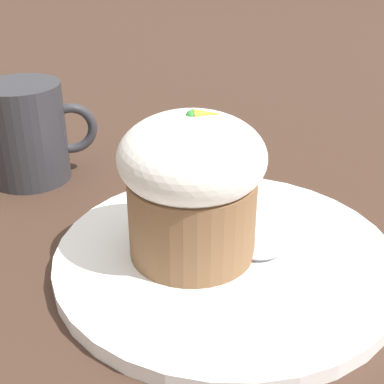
# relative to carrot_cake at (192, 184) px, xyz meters

# --- Properties ---
(ground_plane) EXTENTS (4.00, 4.00, 0.00)m
(ground_plane) POSITION_rel_carrot_cake_xyz_m (0.03, -0.01, -0.07)
(ground_plane) COLOR #3D281E
(dessert_plate) EXTENTS (0.27, 0.27, 0.01)m
(dessert_plate) POSITION_rel_carrot_cake_xyz_m (0.03, -0.01, -0.07)
(dessert_plate) COLOR white
(dessert_plate) RESTS_ON ground_plane
(carrot_cake) EXTENTS (0.11, 0.11, 0.12)m
(carrot_cake) POSITION_rel_carrot_cake_xyz_m (0.00, 0.00, 0.00)
(carrot_cake) COLOR brown
(carrot_cake) RESTS_ON dessert_plate
(spoon) EXTENTS (0.10, 0.04, 0.01)m
(spoon) POSITION_rel_carrot_cake_xyz_m (0.06, -0.01, -0.06)
(spoon) COLOR #B7B7BC
(spoon) RESTS_ON dessert_plate
(coffee_cup) EXTENTS (0.11, 0.08, 0.10)m
(coffee_cup) POSITION_rel_carrot_cake_xyz_m (-0.12, 0.19, -0.02)
(coffee_cup) COLOR #2D2D33
(coffee_cup) RESTS_ON ground_plane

